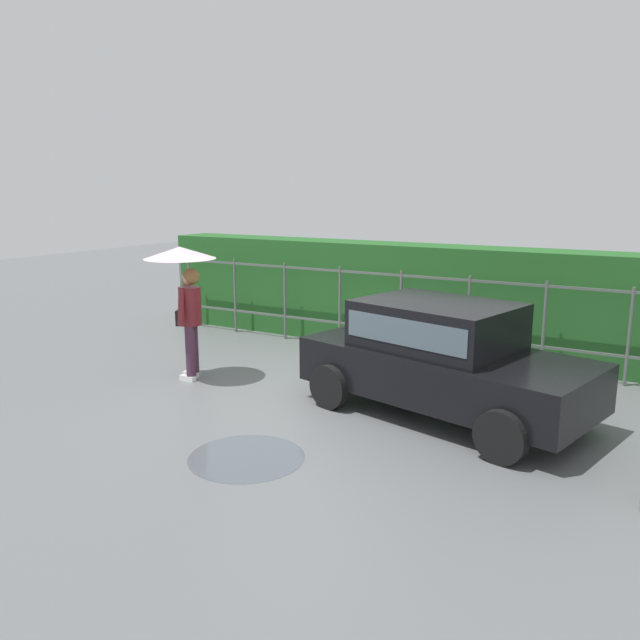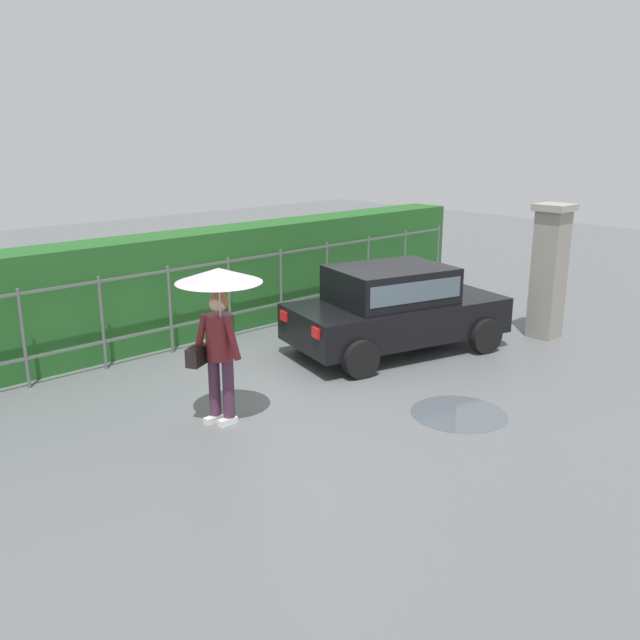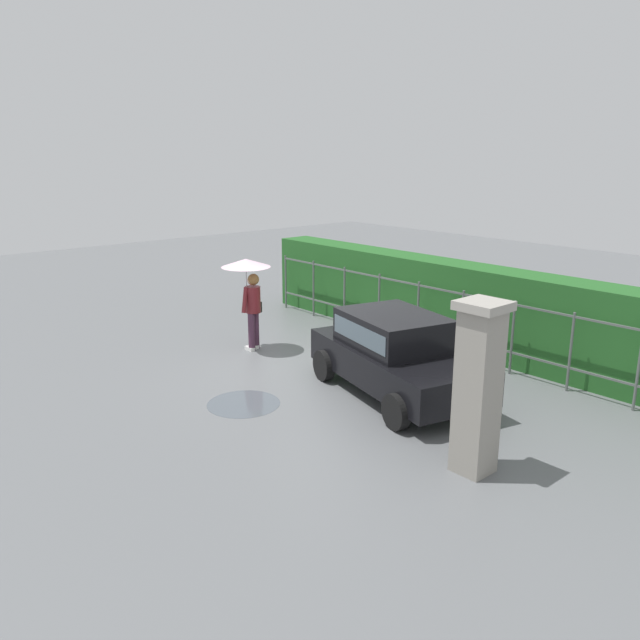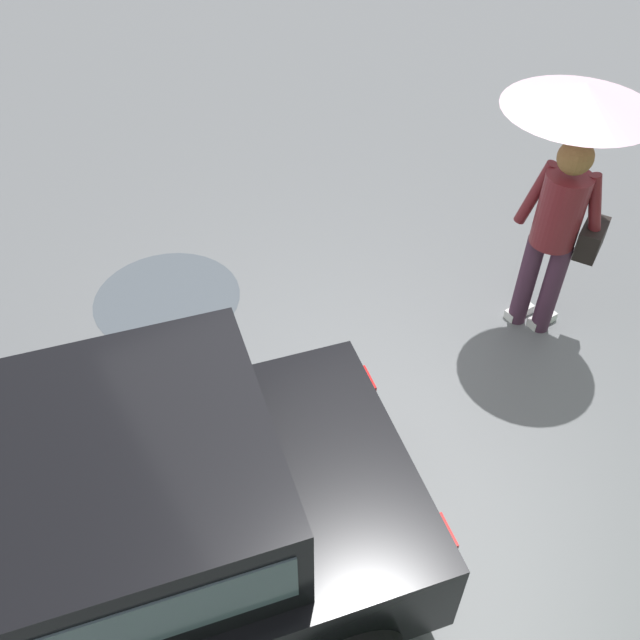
# 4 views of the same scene
# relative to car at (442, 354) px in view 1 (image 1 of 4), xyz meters

# --- Properties ---
(ground_plane) EXTENTS (40.00, 40.00, 0.00)m
(ground_plane) POSITION_rel_car_xyz_m (-1.80, -0.30, -0.80)
(ground_plane) COLOR slate
(car) EXTENTS (3.99, 2.55, 1.48)m
(car) POSITION_rel_car_xyz_m (0.00, 0.00, 0.00)
(car) COLOR black
(car) RESTS_ON ground
(pedestrian) EXTENTS (1.07, 1.07, 2.06)m
(pedestrian) POSITION_rel_car_xyz_m (-3.88, -0.49, 0.74)
(pedestrian) COLOR #47283D
(pedestrian) RESTS_ON ground
(fence_section) EXTENTS (10.92, 0.05, 1.50)m
(fence_section) POSITION_rel_car_xyz_m (-1.01, 2.50, 0.02)
(fence_section) COLOR #59605B
(fence_section) RESTS_ON ground
(hedge_row) EXTENTS (11.87, 0.90, 1.90)m
(hedge_row) POSITION_rel_car_xyz_m (-1.01, 3.21, 0.15)
(hedge_row) COLOR #235B23
(hedge_row) RESTS_ON ground
(puddle_near) EXTENTS (1.29, 1.29, 0.00)m
(puddle_near) POSITION_rel_car_xyz_m (-1.38, -2.38, -0.80)
(puddle_near) COLOR #4C545B
(puddle_near) RESTS_ON ground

